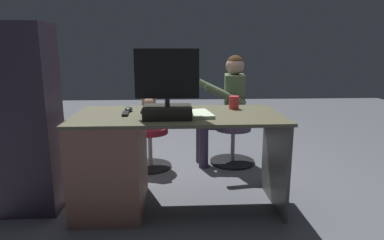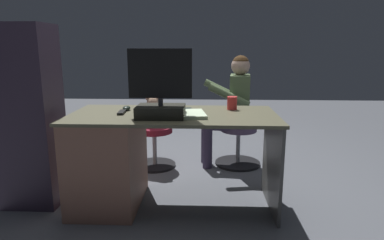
# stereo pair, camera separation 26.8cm
# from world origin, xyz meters

# --- Properties ---
(ground_plane) EXTENTS (10.00, 10.00, 0.00)m
(ground_plane) POSITION_xyz_m (0.00, 0.00, 0.00)
(ground_plane) COLOR #565A62
(desk) EXTENTS (1.59, 0.75, 0.75)m
(desk) POSITION_xyz_m (0.43, 0.45, 0.40)
(desk) COLOR brown
(desk) RESTS_ON ground_plane
(monitor) EXTENTS (0.45, 0.25, 0.49)m
(monitor) POSITION_xyz_m (0.08, 0.58, 0.90)
(monitor) COLOR black
(monitor) RESTS_ON desk
(keyboard) EXTENTS (0.42, 0.14, 0.02)m
(keyboard) POSITION_xyz_m (0.08, 0.35, 0.76)
(keyboard) COLOR black
(keyboard) RESTS_ON desk
(computer_mouse) EXTENTS (0.06, 0.10, 0.04)m
(computer_mouse) POSITION_xyz_m (0.39, 0.33, 0.77)
(computer_mouse) COLOR black
(computer_mouse) RESTS_ON desk
(cup) EXTENTS (0.08, 0.08, 0.11)m
(cup) POSITION_xyz_m (-0.46, 0.25, 0.80)
(cup) COLOR red
(cup) RESTS_ON desk
(tv_remote) EXTENTS (0.05, 0.15, 0.02)m
(tv_remote) POSITION_xyz_m (0.40, 0.46, 0.76)
(tv_remote) COLOR black
(tv_remote) RESTS_ON desk
(notebook_binder) EXTENTS (0.26, 0.33, 0.02)m
(notebook_binder) POSITION_xyz_m (-0.13, 0.52, 0.76)
(notebook_binder) COLOR beige
(notebook_binder) RESTS_ON desk
(office_chair_teddy) EXTENTS (0.44, 0.44, 0.44)m
(office_chair_teddy) POSITION_xyz_m (0.29, -0.42, 0.26)
(office_chair_teddy) COLOR black
(office_chair_teddy) RESTS_ON ground_plane
(teddy_bear) EXTENTS (0.23, 0.24, 0.33)m
(teddy_bear) POSITION_xyz_m (0.29, -0.43, 0.58)
(teddy_bear) COLOR tan
(teddy_bear) RESTS_ON office_chair_teddy
(visitor_chair) EXTENTS (0.49, 0.49, 0.44)m
(visitor_chair) POSITION_xyz_m (-0.60, -0.52, 0.24)
(visitor_chair) COLOR black
(visitor_chair) RESTS_ON ground_plane
(person) EXTENTS (0.52, 0.51, 1.17)m
(person) POSITION_xyz_m (-0.53, -0.51, 0.69)
(person) COLOR #576D47
(person) RESTS_ON ground_plane
(equipment_rack) EXTENTS (0.44, 0.36, 1.43)m
(equipment_rack) POSITION_xyz_m (1.14, 0.44, 0.71)
(equipment_rack) COLOR #312635
(equipment_rack) RESTS_ON ground_plane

